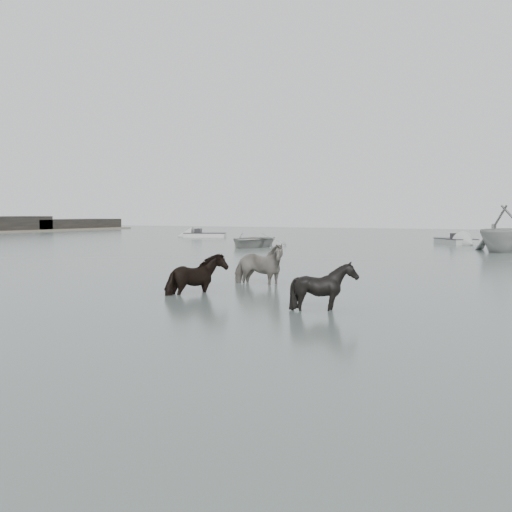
% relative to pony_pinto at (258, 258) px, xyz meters
% --- Properties ---
extents(ground, '(140.00, 140.00, 0.00)m').
position_rel_pony_pinto_xyz_m(ground, '(1.93, -2.80, -0.77)').
color(ground, '#4C5A55').
rests_on(ground, ground).
extents(pony_pinto, '(1.85, 0.89, 1.54)m').
position_rel_pony_pinto_xyz_m(pony_pinto, '(0.00, 0.00, 0.00)').
color(pony_pinto, black).
rests_on(pony_pinto, ground).
extents(pony_dark, '(1.33, 1.52, 1.43)m').
position_rel_pony_pinto_xyz_m(pony_dark, '(-0.41, -2.65, -0.05)').
color(pony_dark, black).
rests_on(pony_dark, ground).
extents(pony_black, '(1.40, 1.31, 1.28)m').
position_rel_pony_pinto_xyz_m(pony_black, '(3.60, -3.82, -0.13)').
color(pony_black, black).
rests_on(pony_black, ground).
extents(rowboat_lead, '(4.27, 5.42, 1.02)m').
position_rel_pony_pinto_xyz_m(rowboat_lead, '(-9.97, 18.30, -0.26)').
color(rowboat_lead, '#B2B2AD').
rests_on(rowboat_lead, ground).
extents(rowboat_trail, '(6.06, 6.40, 2.65)m').
position_rel_pony_pinto_xyz_m(rowboat_trail, '(4.63, 20.10, 0.55)').
color(rowboat_trail, '#ACAEAC').
rests_on(rowboat_trail, ground).
extents(skiff_outer, '(5.08, 3.36, 0.75)m').
position_rel_pony_pinto_xyz_m(skiff_outer, '(-20.66, 29.73, -0.40)').
color(skiff_outer, silver).
rests_on(skiff_outer, ground).
extents(skiff_mid, '(4.04, 4.59, 0.75)m').
position_rel_pony_pinto_xyz_m(skiff_mid, '(0.55, 27.55, -0.40)').
color(skiff_mid, '#A5A8A5').
rests_on(skiff_mid, ground).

